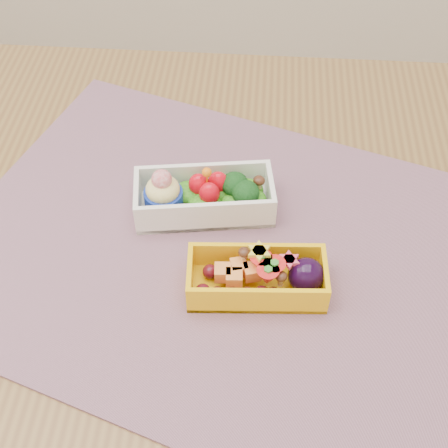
# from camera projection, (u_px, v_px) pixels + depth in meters

# --- Properties ---
(table) EXTENTS (1.20, 0.80, 0.75)m
(table) POSITION_uv_depth(u_px,v_px,m) (187.00, 298.00, 0.79)
(table) COLOR brown
(table) RESTS_ON ground
(placemat) EXTENTS (0.71, 0.62, 0.00)m
(placemat) POSITION_uv_depth(u_px,v_px,m) (217.00, 249.00, 0.71)
(placemat) COLOR gray
(placemat) RESTS_ON table
(bento_white) EXTENTS (0.17, 0.09, 0.07)m
(bento_white) POSITION_uv_depth(u_px,v_px,m) (204.00, 196.00, 0.74)
(bento_white) COLOR white
(bento_white) RESTS_ON placemat
(bento_yellow) EXTENTS (0.15, 0.07, 0.05)m
(bento_yellow) POSITION_uv_depth(u_px,v_px,m) (260.00, 277.00, 0.66)
(bento_yellow) COLOR yellow
(bento_yellow) RESTS_ON placemat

